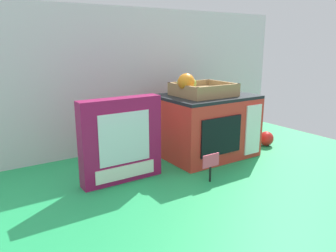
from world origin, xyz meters
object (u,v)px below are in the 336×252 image
(toy_microwave, at_px, (206,125))
(cookie_set_box, at_px, (121,140))
(food_groups_crate, at_px, (199,89))
(loose_toy_apple, at_px, (266,139))
(price_sign, at_px, (210,164))

(toy_microwave, xyz_separation_m, cookie_set_box, (-0.42, -0.06, 0.02))
(food_groups_crate, relative_size, loose_toy_apple, 3.46)
(food_groups_crate, xyz_separation_m, loose_toy_apple, (0.36, -0.06, -0.25))
(price_sign, distance_m, loose_toy_apple, 0.52)
(price_sign, xyz_separation_m, loose_toy_apple, (0.49, 0.17, -0.03))
(loose_toy_apple, bearing_deg, food_groups_crate, 169.84)
(food_groups_crate, height_order, loose_toy_apple, food_groups_crate)
(price_sign, bearing_deg, food_groups_crate, 60.69)
(food_groups_crate, bearing_deg, price_sign, -119.31)
(toy_microwave, bearing_deg, loose_toy_apple, -11.19)
(food_groups_crate, distance_m, price_sign, 0.35)
(toy_microwave, xyz_separation_m, food_groups_crate, (-0.04, 0.00, 0.16))
(cookie_set_box, bearing_deg, food_groups_crate, 8.96)
(food_groups_crate, xyz_separation_m, price_sign, (-0.13, -0.24, -0.22))
(toy_microwave, relative_size, loose_toy_apple, 5.57)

